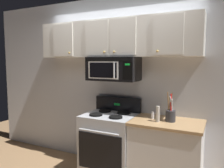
% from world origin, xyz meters
% --- Properties ---
extents(back_wall, '(5.20, 0.10, 2.70)m').
position_xyz_m(back_wall, '(0.00, 0.79, 1.35)').
color(back_wall, silver).
rests_on(back_wall, ground_plane).
extents(stove_range, '(0.76, 0.69, 1.12)m').
position_xyz_m(stove_range, '(0.00, 0.42, 0.47)').
color(stove_range, '#B7BABF').
rests_on(stove_range, ground_plane).
extents(over_range_microwave, '(0.76, 0.43, 0.35)m').
position_xyz_m(over_range_microwave, '(-0.00, 0.54, 1.58)').
color(over_range_microwave, black).
extents(upper_cabinets, '(2.50, 0.36, 0.55)m').
position_xyz_m(upper_cabinets, '(-0.00, 0.57, 2.02)').
color(upper_cabinets, white).
extents(counter_segment, '(0.93, 0.65, 0.90)m').
position_xyz_m(counter_segment, '(0.84, 0.43, 0.45)').
color(counter_segment, silver).
rests_on(counter_segment, ground_plane).
extents(utensil_crock_charcoal, '(0.13, 0.13, 0.39)m').
position_xyz_m(utensil_crock_charcoal, '(0.88, 0.44, 1.00)').
color(utensil_crock_charcoal, '#2D2D33').
rests_on(utensil_crock_charcoal, counter_segment).
extents(salt_shaker, '(0.04, 0.04, 0.10)m').
position_xyz_m(salt_shaker, '(0.63, 0.47, 0.95)').
color(salt_shaker, white).
rests_on(salt_shaker, counter_segment).
extents(pepper_mill, '(0.05, 0.05, 0.21)m').
position_xyz_m(pepper_mill, '(0.74, 0.35, 1.00)').
color(pepper_mill, '#B7B2A8').
rests_on(pepper_mill, counter_segment).
extents(spice_jar, '(0.04, 0.04, 0.09)m').
position_xyz_m(spice_jar, '(0.71, 0.43, 0.95)').
color(spice_jar, '#C64C19').
rests_on(spice_jar, counter_segment).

